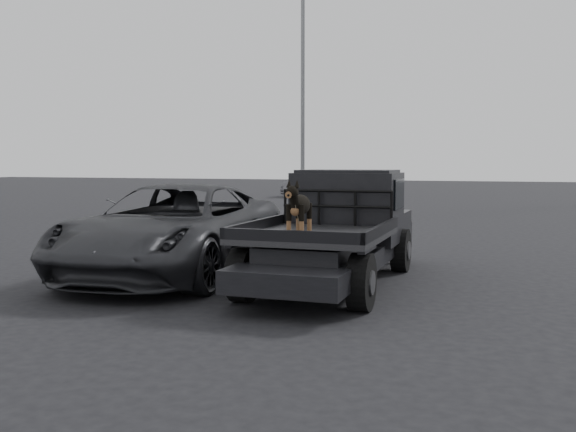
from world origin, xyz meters
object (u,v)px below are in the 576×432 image
(floodlight_near, at_px, (303,23))
(dog, at_px, (299,209))
(flatbed_ute, at_px, (333,255))
(parked_suv, at_px, (175,229))
(distant_car_a, at_px, (309,184))

(floodlight_near, bearing_deg, dog, -72.42)
(flatbed_ute, height_order, dog, dog)
(parked_suv, xyz_separation_m, floodlight_near, (-3.34, 17.69, 7.25))
(flatbed_ute, distance_m, parked_suv, 2.83)
(dog, bearing_deg, floodlight_near, 107.58)
(flatbed_ute, xyz_separation_m, parked_suv, (-2.82, -0.02, 0.32))
(flatbed_ute, distance_m, floodlight_near, 20.19)
(distant_car_a, bearing_deg, flatbed_ute, -63.29)
(flatbed_ute, xyz_separation_m, dog, (-0.08, -1.51, 0.83))
(flatbed_ute, bearing_deg, floodlight_near, 109.21)
(floodlight_near, bearing_deg, parked_suv, -79.30)
(parked_suv, distance_m, floodlight_near, 19.41)
(flatbed_ute, distance_m, dog, 1.72)
(dog, bearing_deg, flatbed_ute, 86.98)
(dog, bearing_deg, distant_car_a, 106.90)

